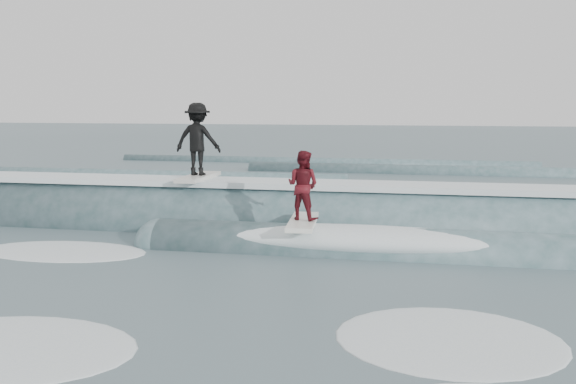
# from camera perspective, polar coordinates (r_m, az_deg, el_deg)

# --- Properties ---
(ground) EXTENTS (160.00, 160.00, 0.00)m
(ground) POSITION_cam_1_polar(r_m,az_deg,el_deg) (12.04, -3.16, -7.33)
(ground) COLOR #3E565B
(ground) RESTS_ON ground
(breaking_wave) EXTENTS (22.50, 3.94, 2.32)m
(breaking_wave) POSITION_cam_1_polar(r_m,az_deg,el_deg) (15.73, 1.46, -3.53)
(breaking_wave) COLOR #335356
(breaking_wave) RESTS_ON ground
(surfer_black) EXTENTS (1.22, 2.01, 1.94)m
(surfer_black) POSITION_cam_1_polar(r_m,az_deg,el_deg) (16.49, -8.02, 4.45)
(surfer_black) COLOR silver
(surfer_black) RESTS_ON ground
(surfer_red) EXTENTS (0.85, 2.04, 1.58)m
(surfer_red) POSITION_cam_1_polar(r_m,az_deg,el_deg) (13.65, 1.33, 0.09)
(surfer_red) COLOR white
(surfer_red) RESTS_ON ground
(whitewater) EXTENTS (16.76, 7.67, 0.10)m
(whitewater) POSITION_cam_1_polar(r_m,az_deg,el_deg) (10.14, -5.91, -10.30)
(whitewater) COLOR white
(whitewater) RESTS_ON ground
(far_swells) EXTENTS (38.93, 8.65, 0.80)m
(far_swells) POSITION_cam_1_polar(r_m,az_deg,el_deg) (29.38, 2.93, 1.76)
(far_swells) COLOR #335356
(far_swells) RESTS_ON ground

